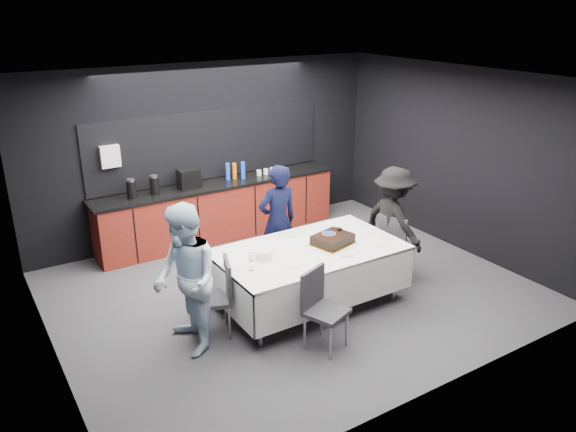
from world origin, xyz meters
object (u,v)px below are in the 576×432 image
object	(u,v)px
plate_stack	(263,254)
chair_right	(395,241)
cake_assembly	(333,239)
chair_near	(320,303)
person_right	(393,222)
champagne_flute	(251,258)
chair_left	(219,292)
person_left	(186,280)
party_table	(309,258)
person_center	(278,222)

from	to	relation	value
plate_stack	chair_right	world-z (taller)	chair_right
cake_assembly	plate_stack	bearing A→B (deg)	173.57
chair_near	person_right	bearing A→B (deg)	26.64
plate_stack	chair_right	bearing A→B (deg)	-1.32
champagne_flute	chair_left	xyz separation A→B (m)	(-0.35, 0.15, -0.40)
chair_right	cake_assembly	bearing A→B (deg)	-177.03
chair_near	person_left	xyz separation A→B (m)	(-1.27, 0.73, 0.32)
chair_right	person_left	distance (m)	3.17
champagne_flute	chair_right	size ratio (longest dim) A/B	0.24
party_table	person_left	bearing A→B (deg)	-176.18
chair_left	person_right	bearing A→B (deg)	2.50
party_table	person_right	world-z (taller)	person_right
plate_stack	person_right	xyz separation A→B (m)	(2.11, 0.05, -0.05)
cake_assembly	plate_stack	distance (m)	0.96
plate_stack	chair_right	xyz separation A→B (m)	(2.09, -0.05, -0.30)
chair_left	chair_right	size ratio (longest dim) A/B	1.00
party_table	plate_stack	xyz separation A→B (m)	(-0.62, 0.06, 0.19)
chair_right	chair_near	xyz separation A→B (m)	(-1.88, -0.86, 0.00)
cake_assembly	chair_near	bearing A→B (deg)	-133.07
party_table	chair_right	xyz separation A→B (m)	(1.46, 0.02, -0.11)
chair_near	person_right	xyz separation A→B (m)	(1.91, 0.96, 0.25)
chair_right	chair_left	bearing A→B (deg)	-179.56
person_left	chair_right	bearing A→B (deg)	96.49
chair_left	plate_stack	bearing A→B (deg)	6.16
cake_assembly	person_center	xyz separation A→B (m)	(-0.24, 0.95, -0.03)
champagne_flute	person_right	distance (m)	2.42
person_center	chair_near	bearing A→B (deg)	74.09
chair_near	party_table	bearing A→B (deg)	63.51
person_right	party_table	bearing A→B (deg)	92.66
cake_assembly	person_left	xyz separation A→B (m)	(-2.02, -0.07, 0.01)
plate_stack	person_left	size ratio (longest dim) A/B	0.13
person_center	person_left	size ratio (longest dim) A/B	0.95
chair_left	chair_right	distance (m)	2.72
chair_left	person_right	size ratio (longest dim) A/B	0.59
chair_near	person_center	xyz separation A→B (m)	(0.51, 1.75, 0.28)
champagne_flute	chair_left	size ratio (longest dim) A/B	0.24
champagne_flute	chair_right	bearing A→B (deg)	4.10
champagne_flute	person_center	size ratio (longest dim) A/B	0.14
chair_near	plate_stack	bearing A→B (deg)	102.54
champagne_flute	chair_left	world-z (taller)	champagne_flute
chair_left	person_right	distance (m)	2.76
cake_assembly	chair_near	world-z (taller)	cake_assembly
party_table	chair_left	world-z (taller)	chair_left
chair_left	cake_assembly	bearing A→B (deg)	-1.37
chair_left	person_right	xyz separation A→B (m)	(2.75, 0.12, 0.25)
chair_right	person_left	world-z (taller)	person_left
chair_right	person_right	bearing A→B (deg)	75.69
cake_assembly	person_right	distance (m)	1.17
party_table	plate_stack	world-z (taller)	plate_stack
person_center	plate_stack	bearing A→B (deg)	50.19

